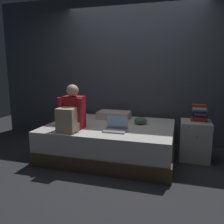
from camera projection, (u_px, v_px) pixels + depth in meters
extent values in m
plane|color=#2D2D33|center=(117.00, 163.00, 3.42)|extent=(8.00, 8.00, 0.00)
cube|color=#424751|center=(134.00, 70.00, 4.30)|extent=(5.60, 0.10, 2.70)
cube|color=brown|center=(110.00, 149.00, 3.74)|extent=(2.00, 1.50, 0.20)
cube|color=silver|center=(110.00, 134.00, 3.69)|extent=(1.96, 1.46, 0.30)
cube|color=beige|center=(195.00, 140.00, 3.54)|extent=(0.44, 0.44, 0.60)
sphere|color=gray|center=(196.00, 136.00, 3.31)|extent=(0.04, 0.04, 0.04)
cube|color=#B21E28|center=(74.00, 112.00, 3.44)|extent=(0.30, 0.20, 0.48)
sphere|color=beige|center=(73.00, 91.00, 3.35)|extent=(0.18, 0.18, 0.18)
cube|color=beige|center=(67.00, 120.00, 3.25)|extent=(0.26, 0.24, 0.34)
cylinder|color=#B21E28|center=(60.00, 109.00, 3.34)|extent=(0.07, 0.07, 0.34)
cylinder|color=#B21E28|center=(80.00, 110.00, 3.26)|extent=(0.07, 0.07, 0.34)
cube|color=#9EA0A5|center=(115.00, 131.00, 3.28)|extent=(0.32, 0.22, 0.02)
cube|color=#9EA0A5|center=(117.00, 122.00, 3.36)|extent=(0.32, 0.01, 0.20)
cube|color=#8CB2EA|center=(117.00, 122.00, 3.36)|extent=(0.29, 0.00, 0.18)
cube|color=beige|center=(114.00, 115.00, 4.09)|extent=(0.56, 0.36, 0.13)
cube|color=#9E2D28|center=(197.00, 120.00, 3.52)|extent=(0.20, 0.14, 0.02)
cube|color=#9E2D28|center=(199.00, 118.00, 3.51)|extent=(0.23, 0.15, 0.04)
cube|color=black|center=(200.00, 116.00, 3.51)|extent=(0.21, 0.14, 0.03)
cube|color=#703D84|center=(200.00, 114.00, 3.51)|extent=(0.17, 0.16, 0.03)
cube|color=black|center=(198.00, 112.00, 3.50)|extent=(0.21, 0.13, 0.02)
cube|color=teal|center=(200.00, 110.00, 3.49)|extent=(0.22, 0.13, 0.04)
cube|color=beige|center=(199.00, 108.00, 3.47)|extent=(0.19, 0.15, 0.03)
cube|color=#9E2D28|center=(200.00, 106.00, 3.46)|extent=(0.21, 0.15, 0.04)
ellipsoid|color=#4C6B56|center=(140.00, 121.00, 3.70)|extent=(0.21, 0.18, 0.12)
ellipsoid|color=#3D4C8E|center=(140.00, 120.00, 3.79)|extent=(0.16, 0.14, 0.09)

